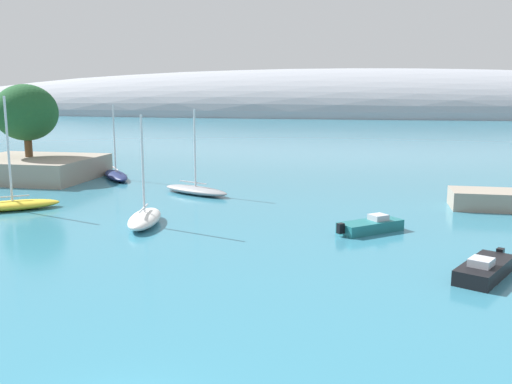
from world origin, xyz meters
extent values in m
cube|color=gray|center=(-29.93, 41.91, 1.20)|extent=(13.75, 11.60, 2.39)
cylinder|color=brown|center=(-30.64, 42.53, 3.40)|extent=(0.83, 0.83, 2.01)
ellipsoid|color=#1E5128|center=(-30.64, 42.53, 7.35)|extent=(6.94, 6.94, 6.25)
ellipsoid|color=#999EA8|center=(-7.82, 218.32, 0.00)|extent=(393.66, 65.36, 37.88)
ellipsoid|color=gray|center=(-9.12, 36.44, 0.38)|extent=(7.82, 5.28, 0.75)
cylinder|color=silver|center=(-9.12, 36.44, 4.41)|extent=(0.17, 0.17, 7.31)
cube|color=silver|center=(-9.42, 36.59, 1.10)|extent=(3.13, 1.59, 0.10)
ellipsoid|color=navy|center=(-20.73, 43.68, 0.40)|extent=(6.26, 7.60, 0.80)
cylinder|color=silver|center=(-20.73, 43.68, 4.55)|extent=(0.16, 0.16, 7.50)
cube|color=silver|center=(-20.94, 43.97, 1.15)|extent=(2.16, 2.95, 0.10)
ellipsoid|color=yellow|center=(-21.72, 26.51, 0.40)|extent=(7.29, 6.18, 0.79)
cylinder|color=silver|center=(-21.72, 26.51, 5.05)|extent=(0.18, 0.18, 8.52)
cube|color=silver|center=(-21.98, 26.31, 1.14)|extent=(2.73, 2.02, 0.10)
ellipsoid|color=white|center=(-8.93, 23.65, 0.50)|extent=(3.26, 6.52, 1.00)
cylinder|color=silver|center=(-8.93, 23.65, 4.52)|extent=(0.17, 0.17, 7.03)
cube|color=silver|center=(-8.87, 23.37, 1.35)|extent=(0.65, 2.77, 0.10)
cube|color=black|center=(13.12, 16.45, 0.40)|extent=(3.85, 5.19, 0.79)
cube|color=black|center=(14.37, 18.86, 0.60)|extent=(0.52, 0.56, 0.71)
cube|color=#B2B7C1|center=(12.78, 15.79, 0.99)|extent=(1.50, 1.54, 0.40)
cube|color=#1E6B70|center=(7.21, 25.00, 0.38)|extent=(4.68, 4.39, 0.77)
cube|color=black|center=(5.24, 23.29, 0.57)|extent=(0.57, 0.56, 0.69)
cube|color=#B2B7C1|center=(7.74, 25.46, 0.97)|extent=(1.53, 1.52, 0.40)
camera|label=1|loc=(6.89, -13.33, 9.62)|focal=38.90mm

